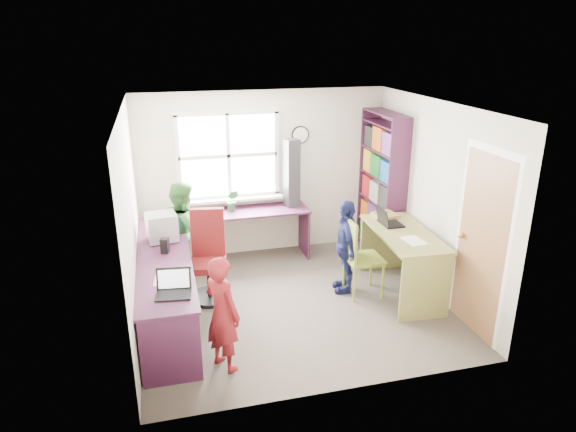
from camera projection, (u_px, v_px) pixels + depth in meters
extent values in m
cube|color=#403932|center=(293.00, 303.00, 6.33)|extent=(3.60, 3.40, 0.02)
cube|color=white|center=(294.00, 105.00, 5.52)|extent=(3.60, 3.40, 0.02)
cube|color=beige|center=(263.00, 174.00, 7.48)|extent=(3.60, 0.02, 2.40)
cube|color=beige|center=(345.00, 275.00, 4.37)|extent=(3.60, 0.02, 2.40)
cube|color=beige|center=(131.00, 225.00, 5.50)|extent=(0.02, 3.40, 2.40)
cube|color=beige|center=(434.00, 199.00, 6.35)|extent=(0.02, 3.40, 2.40)
cube|color=white|center=(228.00, 156.00, 7.24)|extent=(1.40, 0.01, 1.20)
cube|color=white|center=(228.00, 156.00, 7.24)|extent=(1.48, 0.04, 1.28)
cube|color=#8B5F3C|center=(481.00, 246.00, 5.46)|extent=(0.02, 0.82, 2.00)
sphere|color=gold|center=(461.00, 235.00, 5.75)|extent=(0.07, 0.07, 0.07)
cylinder|color=black|center=(300.00, 135.00, 7.40)|extent=(0.26, 0.03, 0.26)
cylinder|color=white|center=(300.00, 135.00, 7.38)|extent=(0.22, 0.01, 0.22)
cube|color=#431A36|center=(164.00, 258.00, 5.82)|extent=(0.60, 2.70, 0.03)
cube|color=#431A36|center=(251.00, 211.00, 7.32)|extent=(1.65, 0.56, 0.03)
cube|color=#431A36|center=(166.00, 287.00, 5.95)|extent=(0.56, 0.03, 0.72)
cube|color=#431A36|center=(171.00, 352.00, 4.75)|extent=(0.56, 0.03, 0.72)
cube|color=#431A36|center=(163.00, 244.00, 7.15)|extent=(0.56, 0.03, 0.72)
cube|color=#431A36|center=(304.00, 231.00, 7.63)|extent=(0.03, 0.52, 0.72)
cube|color=#431A36|center=(169.00, 330.00, 5.08)|extent=(0.54, 0.45, 0.72)
cube|color=olive|center=(404.00, 233.00, 6.33)|extent=(0.74, 1.46, 0.03)
cube|color=olive|center=(426.00, 289.00, 5.83)|extent=(0.62, 0.07, 0.79)
cube|color=olive|center=(382.00, 243.00, 7.11)|extent=(0.62, 0.07, 0.79)
cube|color=#431A36|center=(397.00, 195.00, 6.98)|extent=(0.30, 0.02, 2.10)
cube|color=#431A36|center=(368.00, 177.00, 7.89)|extent=(0.30, 0.02, 2.10)
cube|color=#431A36|center=(387.00, 113.00, 7.09)|extent=(0.30, 1.00, 0.02)
cube|color=#431A36|center=(378.00, 248.00, 7.77)|extent=(0.30, 1.00, 0.02)
cube|color=#431A36|center=(379.00, 226.00, 7.65)|extent=(0.30, 1.00, 0.02)
cube|color=#431A36|center=(381.00, 202.00, 7.52)|extent=(0.30, 1.00, 0.02)
cube|color=#431A36|center=(383.00, 177.00, 7.39)|extent=(0.30, 1.00, 0.02)
cube|color=#431A36|center=(384.00, 151.00, 7.27)|extent=(0.30, 1.00, 0.02)
cube|color=#431A36|center=(386.00, 124.00, 7.14)|extent=(0.30, 1.00, 0.02)
cube|color=#AF191E|center=(387.00, 247.00, 7.45)|extent=(0.25, 0.28, 0.27)
cube|color=#195396|center=(378.00, 238.00, 7.74)|extent=(0.25, 0.30, 0.29)
cube|color=#1E7D2B|center=(370.00, 231.00, 8.01)|extent=(0.25, 0.26, 0.30)
cube|color=gold|center=(389.00, 223.00, 7.32)|extent=(0.25, 0.28, 0.30)
cube|color=#6B327D|center=(380.00, 215.00, 7.61)|extent=(0.25, 0.30, 0.32)
cube|color=orange|center=(371.00, 209.00, 7.89)|extent=(0.25, 0.26, 0.29)
cube|color=#252525|center=(391.00, 197.00, 7.19)|extent=(0.25, 0.28, 0.32)
cube|color=beige|center=(381.00, 191.00, 7.49)|extent=(0.25, 0.30, 0.29)
cube|color=#AF191E|center=(373.00, 185.00, 7.76)|extent=(0.25, 0.26, 0.30)
cube|color=#195396|center=(392.00, 172.00, 7.07)|extent=(0.25, 0.28, 0.29)
cube|color=#1E7D2B|center=(383.00, 165.00, 7.36)|extent=(0.25, 0.30, 0.30)
cube|color=gold|center=(374.00, 160.00, 7.63)|extent=(0.25, 0.26, 0.32)
cube|color=#6B327D|center=(394.00, 144.00, 6.94)|extent=(0.25, 0.28, 0.30)
cube|color=orange|center=(384.00, 139.00, 7.23)|extent=(0.25, 0.30, 0.32)
cube|color=#252525|center=(376.00, 136.00, 7.51)|extent=(0.25, 0.26, 0.29)
cylinder|color=black|center=(210.00, 297.00, 6.41)|extent=(0.60, 0.60, 0.05)
cylinder|color=black|center=(209.00, 281.00, 6.34)|extent=(0.06, 0.06, 0.39)
cube|color=#5D1112|center=(208.00, 265.00, 6.26)|extent=(0.49, 0.49, 0.08)
cube|color=#5D1112|center=(208.00, 232.00, 6.34)|extent=(0.42, 0.14, 0.61)
cylinder|color=olive|center=(355.00, 285.00, 6.28)|extent=(0.04, 0.04, 0.47)
cylinder|color=olive|center=(383.00, 281.00, 6.36)|extent=(0.04, 0.04, 0.47)
cylinder|color=olive|center=(344.00, 272.00, 6.62)|extent=(0.04, 0.04, 0.47)
cylinder|color=olive|center=(371.00, 269.00, 6.70)|extent=(0.04, 0.04, 0.47)
cube|color=olive|center=(364.00, 259.00, 6.41)|extent=(0.44, 0.44, 0.04)
cube|color=olive|center=(350.00, 240.00, 6.27)|extent=(0.03, 0.42, 0.52)
cube|color=#ADAEB2|center=(163.00, 240.00, 6.25)|extent=(0.29, 0.24, 0.02)
cube|color=#ADAEB2|center=(162.00, 227.00, 6.20)|extent=(0.39, 0.36, 0.33)
cube|color=#3F72F2|center=(176.00, 225.00, 6.26)|extent=(0.05, 0.27, 0.24)
cube|color=black|center=(174.00, 295.00, 4.95)|extent=(0.36, 0.28, 0.02)
cube|color=black|center=(174.00, 278.00, 5.03)|extent=(0.34, 0.10, 0.22)
cube|color=white|center=(174.00, 279.00, 5.02)|extent=(0.30, 0.08, 0.18)
cube|color=black|center=(391.00, 223.00, 6.58)|extent=(0.25, 0.34, 0.02)
cube|color=black|center=(382.00, 216.00, 6.51)|extent=(0.06, 0.34, 0.22)
cube|color=#3F72F2|center=(383.00, 216.00, 6.52)|extent=(0.04, 0.30, 0.18)
cube|color=black|center=(165.00, 246.00, 5.88)|extent=(0.11, 0.11, 0.18)
cube|color=black|center=(164.00, 225.00, 6.49)|extent=(0.12, 0.12, 0.19)
cube|color=black|center=(292.00, 173.00, 7.34)|extent=(0.23, 0.22, 0.98)
cube|color=red|center=(385.00, 215.00, 6.81)|extent=(0.33, 0.33, 0.06)
cube|color=silver|center=(165.00, 278.00, 5.29)|extent=(0.25, 0.33, 0.00)
cube|color=silver|center=(414.00, 241.00, 6.05)|extent=(0.23, 0.32, 0.00)
imported|color=#2D7038|center=(232.00, 201.00, 7.22)|extent=(0.21, 0.19, 0.32)
imported|color=maroon|center=(222.00, 314.00, 4.93)|extent=(0.48, 0.52, 1.19)
imported|color=#316F2C|center=(185.00, 233.00, 6.65)|extent=(0.57, 0.71, 1.38)
imported|color=#161B47|center=(346.00, 246.00, 6.45)|extent=(0.41, 0.75, 1.22)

